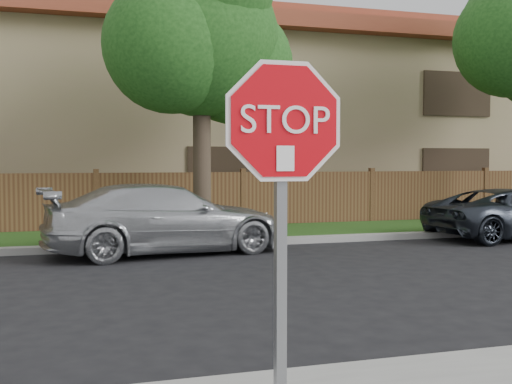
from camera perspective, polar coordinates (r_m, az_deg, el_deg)
name	(u,v)px	position (r m, az deg, el deg)	size (l,w,h in m)	color
far_curb	(100,248)	(13.16, -14.61, -5.15)	(70.00, 0.30, 0.15)	gray
grass_strip	(98,239)	(14.79, -14.79, -4.32)	(70.00, 3.00, 0.12)	#1E4714
fence	(96,203)	(16.32, -14.96, -1.04)	(70.00, 0.12, 1.60)	#4E2F1B
apartment_building	(92,115)	(21.94, -15.37, 7.10)	(35.20, 9.20, 7.20)	tan
tree_mid	(203,39)	(15.01, -5.06, 14.34)	(4.80, 3.90, 7.35)	#382B21
stop_sign	(283,175)	(3.58, 2.58, 1.60)	(1.01, 0.13, 2.55)	gray
sedan_right	(166,219)	(12.52, -8.54, -2.52)	(2.02, 4.97, 1.44)	#B6B9BE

